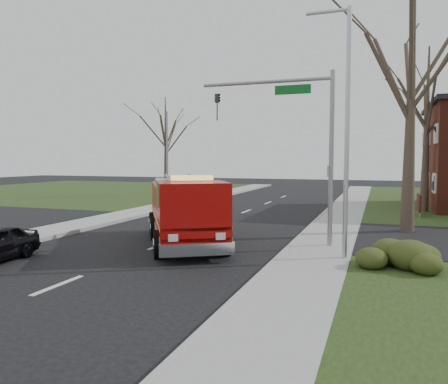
% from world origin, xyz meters
% --- Properties ---
extents(ground, '(120.00, 120.00, 0.00)m').
position_xyz_m(ground, '(0.00, 0.00, 0.00)').
color(ground, black).
rests_on(ground, ground).
extents(sidewalk_right, '(2.40, 80.00, 0.15)m').
position_xyz_m(sidewalk_right, '(6.20, 0.00, 0.07)').
color(sidewalk_right, gray).
rests_on(sidewalk_right, ground).
extents(sidewalk_left, '(2.40, 80.00, 0.15)m').
position_xyz_m(sidewalk_left, '(-6.20, 0.00, 0.07)').
color(sidewalk_left, gray).
rests_on(sidewalk_left, ground).
extents(health_center_sign, '(0.12, 2.00, 1.40)m').
position_xyz_m(health_center_sign, '(10.50, 12.50, 0.88)').
color(health_center_sign, '#410F0F').
rests_on(health_center_sign, ground).
extents(hedge_corner, '(2.80, 2.00, 0.90)m').
position_xyz_m(hedge_corner, '(9.00, -1.00, 0.58)').
color(hedge_corner, '#323E16').
rests_on(hedge_corner, lawn_right).
extents(bare_tree_near, '(6.00, 6.00, 12.00)m').
position_xyz_m(bare_tree_near, '(9.50, 6.00, 7.41)').
color(bare_tree_near, '#3B2E22').
rests_on(bare_tree_near, ground).
extents(bare_tree_far, '(5.25, 5.25, 10.50)m').
position_xyz_m(bare_tree_far, '(11.00, 15.00, 6.49)').
color(bare_tree_far, '#3B2E22').
rests_on(bare_tree_far, ground).
extents(bare_tree_left, '(4.50, 4.50, 9.00)m').
position_xyz_m(bare_tree_left, '(-10.00, 20.00, 5.56)').
color(bare_tree_left, '#3B2E22').
rests_on(bare_tree_left, ground).
extents(traffic_signal_mast, '(5.29, 0.18, 6.80)m').
position_xyz_m(traffic_signal_mast, '(5.21, 1.50, 4.71)').
color(traffic_signal_mast, gray).
rests_on(traffic_signal_mast, ground).
extents(streetlight_pole, '(1.48, 0.16, 8.40)m').
position_xyz_m(streetlight_pole, '(7.14, -0.50, 4.55)').
color(streetlight_pole, '#B7BABF').
rests_on(streetlight_pole, ground).
extents(utility_pole_far, '(0.14, 0.14, 7.00)m').
position_xyz_m(utility_pole_far, '(-6.80, 14.00, 3.50)').
color(utility_pole_far, gray).
rests_on(utility_pole_far, ground).
extents(fire_engine, '(5.76, 7.40, 2.89)m').
position_xyz_m(fire_engine, '(0.87, 0.47, 1.31)').
color(fire_engine, '#A10807').
rests_on(fire_engine, ground).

